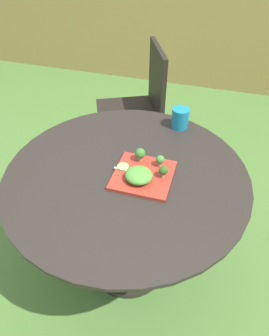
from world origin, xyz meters
The scene contains 12 objects.
ground_plane centered at (0.00, 0.00, 0.00)m, with size 12.00×12.00×0.00m, color #4C7533.
bamboo_fence centered at (0.00, 2.41, 0.66)m, with size 8.00×0.08×1.32m, color #A8894C.
patio_table centered at (0.00, 0.00, 0.50)m, with size 1.07×1.07×0.71m.
patio_chair centered at (-0.20, 0.94, 0.53)m, with size 0.58×0.58×0.90m.
salad_plate centered at (0.08, 0.00, 0.71)m, with size 0.25×0.25×0.01m, color #AD3323.
drinking_glass centered at (0.16, 0.42, 0.75)m, with size 0.09×0.09×0.10m.
fork centered at (0.04, 0.00, 0.72)m, with size 0.15×0.02×0.00m.
lettuce_mound centered at (0.07, -0.04, 0.75)m, with size 0.12×0.11×0.05m, color #519338.
broccoli_floret_0 centered at (0.16, 0.01, 0.75)m, with size 0.04×0.04×0.05m.
broccoli_floret_1 centered at (0.13, 0.07, 0.75)m, with size 0.04×0.04×0.05m.
broccoli_floret_2 centered at (0.04, 0.08, 0.76)m, with size 0.05×0.05×0.06m.
cucumber_slice_0 centered at (-0.02, 0.02, 0.73)m, with size 0.05×0.05×0.01m, color #8EB766.
Camera 1 is at (0.32, -0.94, 1.61)m, focal length 33.00 mm.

